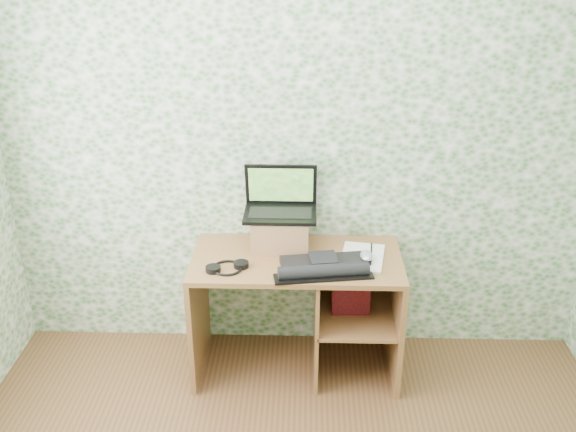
{
  "coord_description": "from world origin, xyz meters",
  "views": [
    {
      "loc": [
        0.05,
        -1.79,
        2.48
      ],
      "look_at": [
        -0.05,
        1.39,
        1.03
      ],
      "focal_mm": 40.0,
      "sensor_mm": 36.0,
      "label": 1
    }
  ],
  "objects_px": {
    "desk": "(310,296)",
    "riser": "(280,231)",
    "notepad": "(362,257)",
    "laptop": "(281,202)",
    "keyboard": "(323,267)"
  },
  "relations": [
    {
      "from": "notepad",
      "to": "desk",
      "type": "bearing_deg",
      "value": -174.95
    },
    {
      "from": "keyboard",
      "to": "desk",
      "type": "bearing_deg",
      "value": 103.16
    },
    {
      "from": "riser",
      "to": "keyboard",
      "type": "bearing_deg",
      "value": -49.72
    },
    {
      "from": "riser",
      "to": "desk",
      "type": "bearing_deg",
      "value": -33.14
    },
    {
      "from": "riser",
      "to": "laptop",
      "type": "height_order",
      "value": "laptop"
    },
    {
      "from": "desk",
      "to": "notepad",
      "type": "distance_m",
      "value": 0.41
    },
    {
      "from": "laptop",
      "to": "keyboard",
      "type": "height_order",
      "value": "laptop"
    },
    {
      "from": "notepad",
      "to": "laptop",
      "type": "bearing_deg",
      "value": 168.37
    },
    {
      "from": "riser",
      "to": "laptop",
      "type": "xyz_separation_m",
      "value": [
        -0.0,
        0.04,
        0.16
      ]
    },
    {
      "from": "laptop",
      "to": "keyboard",
      "type": "distance_m",
      "value": 0.48
    },
    {
      "from": "laptop",
      "to": "notepad",
      "type": "bearing_deg",
      "value": -21.19
    },
    {
      "from": "desk",
      "to": "riser",
      "type": "xyz_separation_m",
      "value": [
        -0.18,
        0.12,
        0.37
      ]
    },
    {
      "from": "desk",
      "to": "notepad",
      "type": "height_order",
      "value": "notepad"
    },
    {
      "from": "desk",
      "to": "riser",
      "type": "relative_size",
      "value": 3.64
    },
    {
      "from": "desk",
      "to": "notepad",
      "type": "relative_size",
      "value": 3.59
    }
  ]
}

